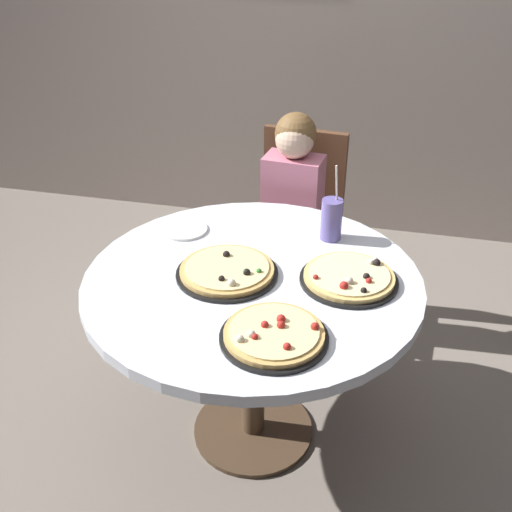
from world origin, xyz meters
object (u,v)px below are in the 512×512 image
object	(u,v)px
pizza_veggie	(227,271)
chair_wooden	(298,219)
pizza_cheese	(349,277)
dining_table	(253,300)
soda_cup	(331,219)
plate_small	(184,229)
diner_child	(287,245)
pizza_pepperoni	(274,335)

from	to	relation	value
pizza_veggie	chair_wooden	bearing A→B (deg)	83.94
chair_wooden	pizza_cheese	world-z (taller)	chair_wooden
dining_table	soda_cup	xyz separation A→B (m)	(0.22, 0.33, 0.18)
pizza_veggie	pizza_cheese	distance (m)	0.42
pizza_cheese	plate_small	xyz separation A→B (m)	(-0.66, 0.22, -0.01)
pizza_cheese	soda_cup	size ratio (longest dim) A/B	1.09
diner_child	pizza_cheese	xyz separation A→B (m)	(0.33, -0.66, 0.28)
chair_wooden	plate_small	distance (m)	0.75
pizza_cheese	plate_small	size ratio (longest dim) A/B	1.85
dining_table	pizza_veggie	size ratio (longest dim) A/B	3.30
pizza_pepperoni	pizza_cheese	bearing A→B (deg)	63.08
pizza_veggie	plate_small	distance (m)	0.37
pizza_veggie	plate_small	size ratio (longest dim) A/B	1.96
diner_child	soda_cup	world-z (taller)	diner_child
plate_small	dining_table	bearing A→B (deg)	-37.21
soda_cup	pizza_pepperoni	bearing A→B (deg)	-97.27
pizza_cheese	chair_wooden	bearing A→B (deg)	110.61
diner_child	pizza_veggie	xyz separation A→B (m)	(-0.08, -0.71, 0.28)
chair_wooden	soda_cup	bearing A→B (deg)	-68.75
diner_child	pizza_pepperoni	xyz separation A→B (m)	(0.15, -1.02, 0.28)
dining_table	plate_small	world-z (taller)	plate_small
chair_wooden	soda_cup	xyz separation A→B (m)	(0.22, -0.55, 0.30)
diner_child	soda_cup	xyz separation A→B (m)	(0.23, -0.37, 0.35)
dining_table	chair_wooden	size ratio (longest dim) A/B	1.22
dining_table	chair_wooden	distance (m)	0.89
chair_wooden	pizza_cheese	xyz separation A→B (m)	(0.32, -0.84, 0.24)
diner_child	plate_small	size ratio (longest dim) A/B	6.01
chair_wooden	pizza_veggie	xyz separation A→B (m)	(-0.10, -0.90, 0.24)
pizza_pepperoni	soda_cup	xyz separation A→B (m)	(0.08, 0.65, 0.06)
soda_cup	diner_child	bearing A→B (deg)	121.97
dining_table	soda_cup	size ratio (longest dim) A/B	3.80
chair_wooden	pizza_pepperoni	world-z (taller)	chair_wooden
chair_wooden	pizza_pepperoni	distance (m)	1.23
chair_wooden	pizza_veggie	bearing A→B (deg)	-96.06
chair_wooden	soda_cup	size ratio (longest dim) A/B	3.10
diner_child	pizza_cheese	world-z (taller)	diner_child
chair_wooden	pizza_cheese	size ratio (longest dim) A/B	2.85
pizza_veggie	soda_cup	bearing A→B (deg)	47.75
chair_wooden	pizza_cheese	bearing A→B (deg)	-69.39
pizza_cheese	pizza_pepperoni	distance (m)	0.40
soda_cup	pizza_veggie	bearing A→B (deg)	-132.25
chair_wooden	pizza_pepperoni	xyz separation A→B (m)	(0.13, -1.20, 0.24)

